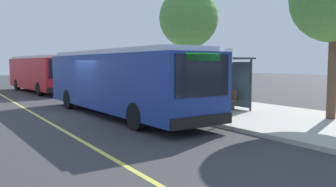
{
  "coord_description": "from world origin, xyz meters",
  "views": [
    {
      "loc": [
        15.22,
        -5.58,
        2.36
      ],
      "look_at": [
        4.24,
        1.43,
        1.23
      ],
      "focal_mm": 37.13,
      "sensor_mm": 36.0,
      "label": 1
    }
  ],
  "objects_px": {
    "pedestrian_commuter": "(190,91)",
    "route_sign_post": "(228,74)",
    "transit_bus_main": "(119,80)",
    "waiting_bench": "(222,99)",
    "transit_bus_second": "(41,73)"
  },
  "relations": [
    {
      "from": "transit_bus_main",
      "to": "transit_bus_second",
      "type": "distance_m",
      "value": 15.12
    },
    {
      "from": "pedestrian_commuter",
      "to": "waiting_bench",
      "type": "bearing_deg",
      "value": 93.96
    },
    {
      "from": "pedestrian_commuter",
      "to": "route_sign_post",
      "type": "bearing_deg",
      "value": -1.45
    },
    {
      "from": "transit_bus_second",
      "to": "pedestrian_commuter",
      "type": "distance_m",
      "value": 17.09
    },
    {
      "from": "waiting_bench",
      "to": "route_sign_post",
      "type": "distance_m",
      "value": 3.7
    },
    {
      "from": "waiting_bench",
      "to": "transit_bus_second",
      "type": "bearing_deg",
      "value": -164.14
    },
    {
      "from": "transit_bus_second",
      "to": "route_sign_post",
      "type": "relative_size",
      "value": 3.79
    },
    {
      "from": "transit_bus_main",
      "to": "pedestrian_commuter",
      "type": "height_order",
      "value": "transit_bus_main"
    },
    {
      "from": "transit_bus_second",
      "to": "pedestrian_commuter",
      "type": "relative_size",
      "value": 6.28
    },
    {
      "from": "waiting_bench",
      "to": "pedestrian_commuter",
      "type": "bearing_deg",
      "value": -86.04
    },
    {
      "from": "route_sign_post",
      "to": "pedestrian_commuter",
      "type": "height_order",
      "value": "route_sign_post"
    },
    {
      "from": "waiting_bench",
      "to": "pedestrian_commuter",
      "type": "distance_m",
      "value": 2.1
    },
    {
      "from": "transit_bus_main",
      "to": "transit_bus_second",
      "type": "relative_size",
      "value": 1.11
    },
    {
      "from": "transit_bus_main",
      "to": "waiting_bench",
      "type": "xyz_separation_m",
      "value": [
        1.61,
        4.72,
        -0.98
      ]
    },
    {
      "from": "transit_bus_main",
      "to": "pedestrian_commuter",
      "type": "bearing_deg",
      "value": 56.8
    }
  ]
}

